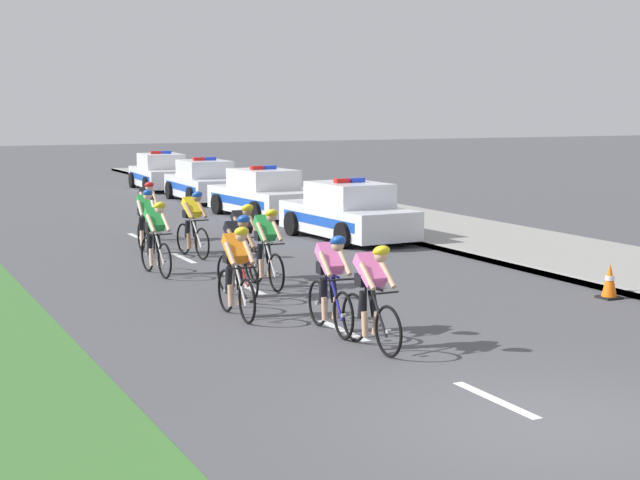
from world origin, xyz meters
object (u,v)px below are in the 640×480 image
(cyclist_third, at_px, (236,270))
(cyclist_eighth, at_px, (146,220))
(cyclist_second, at_px, (331,282))
(cyclist_ninth, at_px, (193,223))
(cyclist_seventh, at_px, (156,237))
(police_car_third, at_px, (204,182))
(police_car_furthest, at_px, (161,173))
(cyclist_tenth, at_px, (147,210))
(police_car_nearest, at_px, (348,213))
(cyclist_sixth, at_px, (243,240))
(cyclist_fourth, at_px, (237,255))
(cyclist_lead, at_px, (372,295))
(police_car_second, at_px, (262,195))
(traffic_cone_mid, at_px, (610,281))
(cyclist_fifth, at_px, (266,247))

(cyclist_third, relative_size, cyclist_eighth, 1.00)
(cyclist_second, relative_size, cyclist_ninth, 1.00)
(cyclist_third, bearing_deg, cyclist_seventh, 90.43)
(police_car_third, distance_m, police_car_furthest, 5.50)
(cyclist_eighth, relative_size, cyclist_tenth, 1.00)
(police_car_nearest, bearing_deg, cyclist_sixth, -136.45)
(cyclist_fourth, xyz_separation_m, police_car_third, (5.32, 17.50, -0.11))
(cyclist_fourth, xyz_separation_m, cyclist_eighth, (-0.05, 5.88, 0.00))
(police_car_third, bearing_deg, cyclist_second, -103.64)
(cyclist_lead, bearing_deg, cyclist_second, 92.97)
(cyclist_sixth, relative_size, cyclist_tenth, 1.00)
(cyclist_eighth, relative_size, cyclist_ninth, 1.00)
(cyclist_third, height_order, cyclist_seventh, same)
(cyclist_fourth, xyz_separation_m, police_car_furthest, (5.32, 23.00, -0.11))
(cyclist_lead, relative_size, cyclist_sixth, 1.00)
(cyclist_lead, height_order, cyclist_third, same)
(cyclist_sixth, xyz_separation_m, cyclist_ninth, (0.01, 3.17, 0.00))
(cyclist_fourth, height_order, police_car_furthest, police_car_furthest)
(cyclist_seventh, height_order, police_car_second, police_car_second)
(traffic_cone_mid, bearing_deg, police_car_second, 92.59)
(cyclist_ninth, height_order, police_car_second, police_car_second)
(traffic_cone_mid, bearing_deg, cyclist_fifth, 145.02)
(cyclist_second, height_order, cyclist_ninth, same)
(police_car_third, bearing_deg, police_car_second, -89.98)
(police_car_second, bearing_deg, cyclist_fifth, -111.76)
(cyclist_third, height_order, police_car_furthest, police_car_furthest)
(cyclist_seventh, bearing_deg, cyclist_tenth, 76.26)
(cyclist_third, height_order, cyclist_ninth, same)
(cyclist_seventh, xyz_separation_m, police_car_third, (5.97, 14.54, -0.11))
(cyclist_sixth, bearing_deg, cyclist_third, -112.64)
(cyclist_second, distance_m, cyclist_third, 1.85)
(cyclist_ninth, bearing_deg, police_car_nearest, 14.14)
(cyclist_third, xyz_separation_m, police_car_second, (5.94, 13.50, -0.11))
(cyclist_tenth, relative_size, police_car_nearest, 0.38)
(cyclist_third, distance_m, traffic_cone_mid, 6.76)
(cyclist_second, distance_m, cyclist_fourth, 3.20)
(cyclist_lead, xyz_separation_m, cyclist_eighth, (-0.41, 10.24, 0.00))
(cyclist_lead, height_order, cyclist_sixth, same)
(cyclist_fifth, xyz_separation_m, police_car_furthest, (4.48, 22.31, -0.11))
(cyclist_third, bearing_deg, police_car_nearest, 52.24)
(cyclist_lead, distance_m, cyclist_fourth, 4.38)
(cyclist_second, relative_size, cyclist_sixth, 1.00)
(police_car_second, bearing_deg, police_car_furthest, 90.01)
(cyclist_fourth, relative_size, police_car_nearest, 0.38)
(cyclist_fourth, distance_m, cyclist_seventh, 3.03)
(cyclist_third, distance_m, cyclist_fifth, 2.69)
(police_car_nearest, bearing_deg, cyclist_tenth, 156.76)
(cyclist_second, bearing_deg, cyclist_sixth, 84.49)
(cyclist_fifth, distance_m, cyclist_seventh, 2.71)
(cyclist_third, xyz_separation_m, cyclist_eighth, (0.57, 7.45, 0.00))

